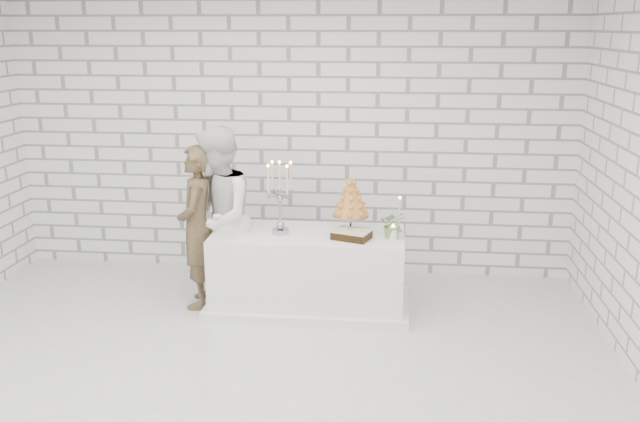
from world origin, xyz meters
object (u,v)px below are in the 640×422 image
at_px(candelabra, 280,198).
at_px(groom, 198,227).
at_px(cake_table, 308,270).
at_px(bride, 217,219).
at_px(croquembouche, 351,205).

bearing_deg(candelabra, groom, 179.17).
relative_size(cake_table, bride, 1.03).
height_order(groom, croquembouche, groom).
distance_m(groom, bride, 0.21).
relative_size(bride, candelabra, 2.51).
bearing_deg(croquembouche, candelabra, -170.17).
bearing_deg(croquembouche, bride, -175.64).
distance_m(groom, candelabra, 0.86).
distance_m(bride, croquembouche, 1.27).
distance_m(cake_table, candelabra, 0.77).
height_order(groom, bride, bride).
height_order(cake_table, candelabra, candelabra).
height_order(bride, candelabra, bride).
xyz_separation_m(cake_table, candelabra, (-0.26, -0.04, 0.72)).
bearing_deg(groom, croquembouche, 87.91).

